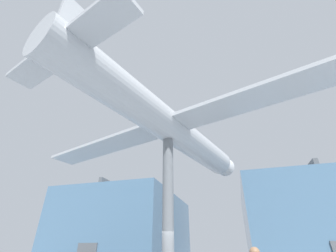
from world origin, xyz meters
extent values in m
cube|color=slate|center=(-9.41, 15.87, 3.73)|extent=(11.42, 15.19, 7.45)
cube|color=#51565B|center=(-9.41, 15.87, 7.75)|extent=(0.36, 14.43, 0.60)
cube|color=slate|center=(9.41, 15.87, 3.73)|extent=(11.42, 15.19, 7.45)
cube|color=#51565B|center=(9.41, 15.87, 7.75)|extent=(0.36, 14.43, 0.60)
cylinder|color=slate|center=(0.00, 0.00, 3.45)|extent=(0.53, 0.53, 6.90)
cylinder|color=#B2B7BC|center=(0.00, 0.00, 7.76)|extent=(6.06, 14.37, 1.70)
cube|color=#B2B7BC|center=(0.00, 0.00, 7.76)|extent=(19.06, 7.63, 0.18)
cube|color=#B2B7BC|center=(-1.95, -6.10, 7.88)|extent=(6.23, 2.85, 0.18)
cube|color=#B2B7BC|center=(-1.95, -6.10, 9.09)|extent=(0.51, 1.10, 2.33)
cone|color=#B2B7BC|center=(2.41, 7.54, 7.76)|extent=(1.77, 1.66, 1.45)
sphere|color=black|center=(2.66, 8.32, 7.76)|extent=(0.44, 0.44, 0.44)
sphere|color=#936B4C|center=(3.33, -2.84, 1.74)|extent=(0.28, 0.28, 0.28)
camera|label=1|loc=(3.01, -10.36, 1.81)|focal=24.00mm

